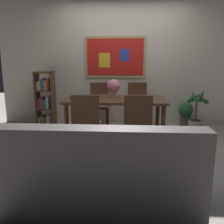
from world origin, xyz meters
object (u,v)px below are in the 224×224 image
Objects in this scene: dining_chair_near_left at (87,120)px; potted_ivy at (186,113)px; dining_chair_near_right at (138,121)px; dining_chair_far_left at (99,101)px; dining_table at (115,103)px; dining_chair_far_right at (137,102)px; leather_couch at (102,174)px; bookshelf at (46,102)px; tv_remote at (143,97)px; flower_vase at (114,87)px; potted_palm at (196,116)px.

potted_ivy is at bearing 43.41° from dining_chair_near_left.
dining_chair_near_right and dining_chair_far_left have the same top height.
dining_chair_far_left is 1.80× the size of potted_ivy.
potted_ivy is (1.40, 0.88, -0.35)m from dining_table.
dining_chair_near_left reaches higher than dining_table.
dining_chair_far_right is 0.51× the size of leather_couch.
bookshelf is 2.04m from tv_remote.
tv_remote is (0.12, 0.87, 0.20)m from dining_chair_near_right.
dining_chair_far_left reaches higher than dining_table.
dining_chair_far_right is 0.77m from dining_chair_far_left.
flower_vase reaches higher than dining_chair_near_left.
dining_chair_near_left is 1.08× the size of potted_palm.
dining_chair_near_left and dining_chair_far_right have the same top height.
dining_chair_near_left is at bearing -136.59° from potted_ivy.
dining_table is 1.85× the size of dining_chair_far_right.
dining_chair_far_left is (-0.36, 0.75, -0.10)m from dining_table.
dining_chair_far_right is 0.71m from tv_remote.
dining_chair_far_right is 5.69× the size of tv_remote.
dining_chair_near_left is 1.80× the size of potted_ivy.
dining_chair_near_left is 1.00× the size of dining_chair_far_right.
dining_chair_far_left is at bearing 115.73° from dining_table.
dining_chair_far_right is (0.77, 1.58, 0.00)m from dining_chair_near_left.
dining_chair_near_left and dining_chair_far_left have the same top height.
flower_vase is (0.33, -0.69, 0.37)m from dining_chair_far_left.
dining_chair_far_right is 1.86m from bookshelf.
tv_remote is at bearing -84.48° from dining_chair_far_right.
dining_table is at bearing 88.84° from leather_couch.
dining_chair_far_right is 1.00× the size of dining_chair_far_left.
dining_chair_far_right reaches higher than potted_ivy.
flower_vase reaches higher than tv_remote.
dining_chair_near_right is 1.97m from potted_ivy.
flower_vase reaches higher than dining_chair_far_right.
leather_couch is (0.32, -2.69, -0.23)m from dining_chair_far_left.
dining_chair_near_right reaches higher than leather_couch.
dining_chair_near_left reaches higher than potted_ivy.
dining_chair_near_left is 2.28m from potted_palm.
dining_chair_far_left is at bearing -175.95° from potted_ivy.
flower_vase reaches higher than dining_chair_near_right.
potted_ivy is at bearing 4.05° from dining_chair_far_left.
dining_chair_near_left is at bearing 105.87° from leather_couch.
bookshelf reaches higher than dining_table.
potted_palm is 2.65× the size of flower_vase.
flower_vase is 1.99× the size of tv_remote.
dining_table is 1.85× the size of dining_chair_near_right.
dining_chair_far_left is at bearing -177.66° from dining_chair_far_right.
dining_table is 0.89m from dining_chair_far_right.
potted_ivy is (1.05, 1.64, -0.25)m from dining_chair_near_right.
dining_chair_near_right is at bearing -39.80° from bookshelf.
potted_palm is at bearing -74.43° from potted_ivy.
bookshelf reaches higher than tv_remote.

